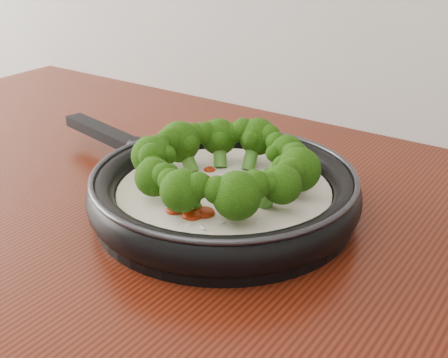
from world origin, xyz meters
The scene contains 1 object.
skillet centered at (0.02, 1.09, 0.94)m, with size 0.58×0.42×0.10m.
Camera 1 is at (0.41, 0.53, 1.27)m, focal length 46.49 mm.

